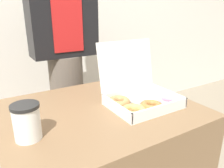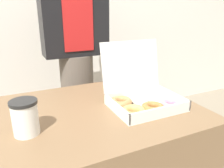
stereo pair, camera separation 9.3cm
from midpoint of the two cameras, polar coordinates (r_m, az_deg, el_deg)
The scene contains 4 objects.
table at distance 1.24m, azimuth -0.24°, elevation -21.15°, with size 0.90×0.73×0.71m.
donut_box at distance 1.06m, azimuth 10.02°, elevation -3.79°, with size 0.34×0.31×0.30m.
coffee_cup at distance 0.86m, azimuth -18.90°, elevation -8.32°, with size 0.10×0.10×0.14m.
person_customer at distance 1.64m, azimuth -7.96°, elevation 9.31°, with size 0.46×0.25×1.63m.
Camera 2 is at (-0.36, -0.89, 1.16)m, focal length 35.00 mm.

